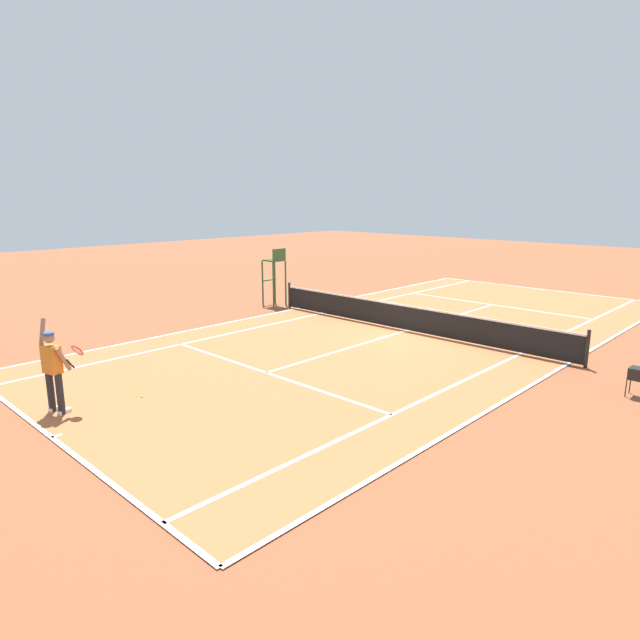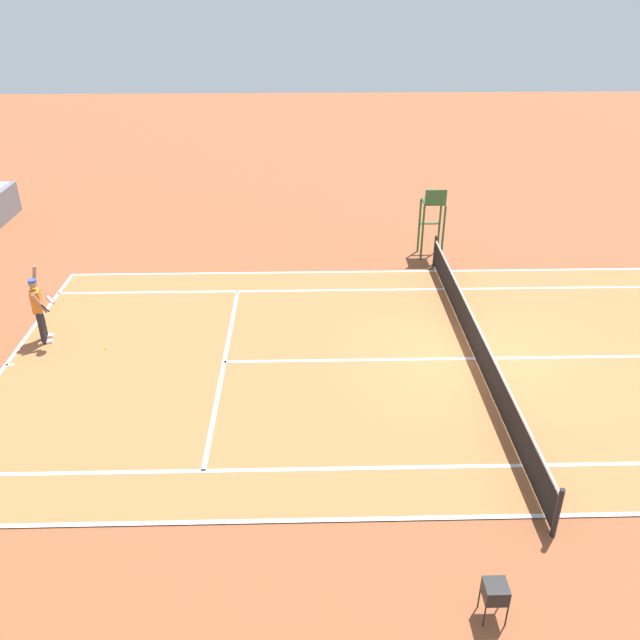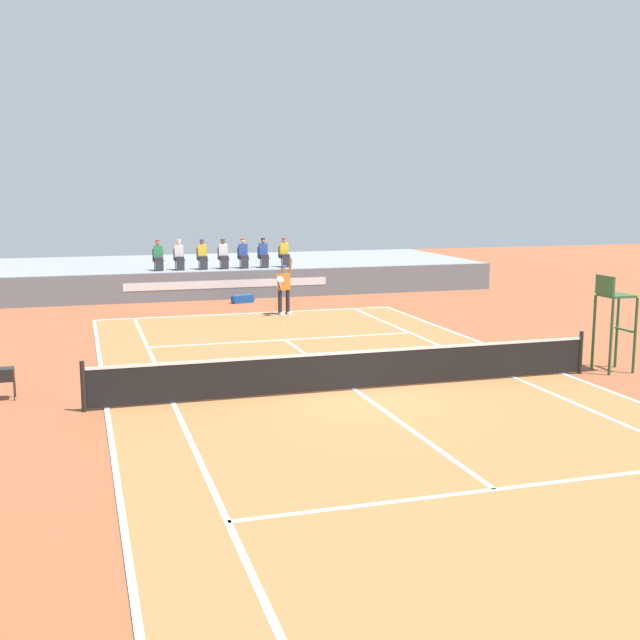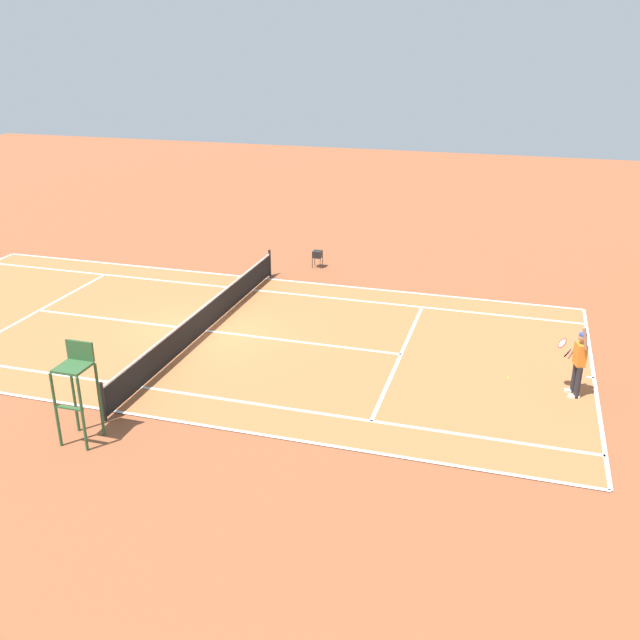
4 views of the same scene
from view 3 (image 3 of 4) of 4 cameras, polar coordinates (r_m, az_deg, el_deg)
ground_plane at (r=18.28m, az=2.52°, el=-5.08°), size 80.00×80.00×0.00m
court at (r=18.28m, az=2.52°, el=-5.04°), size 11.08×23.88×0.03m
net at (r=18.16m, az=2.53°, el=-3.48°), size 11.98×0.10×1.07m
barrier_wall at (r=33.52m, az=-6.63°, el=2.50°), size 24.32×0.25×1.19m
bleacher_platform at (r=38.07m, az=-7.89°, el=3.28°), size 24.32×9.05×1.19m
spectator_seated_0 at (r=34.02m, az=-11.48°, el=4.51°), size 0.44×0.60×1.27m
spectator_seated_1 at (r=34.12m, az=-10.03°, el=4.57°), size 0.44×0.60×1.27m
spectator_seated_2 at (r=34.25m, az=-8.40°, el=4.63°), size 0.44×0.60×1.27m
spectator_seated_3 at (r=34.39m, az=-6.90°, el=4.68°), size 0.44×0.60×1.27m
spectator_seated_4 at (r=34.55m, az=-5.50°, el=4.73°), size 0.44×0.60×1.27m
spectator_seated_5 at (r=34.74m, az=-4.05°, el=4.77°), size 0.44×0.60×1.27m
spectator_seated_6 at (r=34.96m, az=-2.55°, el=4.81°), size 0.44×0.60×1.27m
tennis_player at (r=29.10m, az=-2.60°, el=2.31°), size 0.74×0.76×2.08m
tennis_ball at (r=27.48m, az=-2.67°, el=-0.13°), size 0.07×0.07×0.07m
umpire_chair at (r=21.21m, az=20.22°, el=0.65°), size 0.77×0.77×2.44m
equipment_bag at (r=32.42m, az=-5.55°, el=1.51°), size 0.95×0.51×0.32m
ball_hopper at (r=18.70m, az=-21.57°, el=-3.61°), size 0.36×0.36×0.70m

